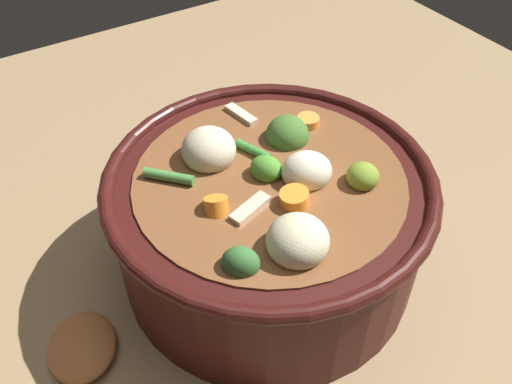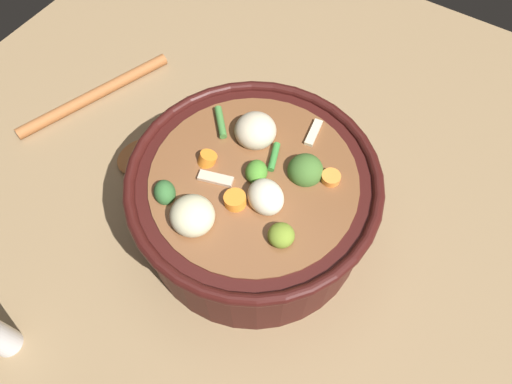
% 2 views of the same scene
% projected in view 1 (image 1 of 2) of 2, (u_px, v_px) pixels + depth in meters
% --- Properties ---
extents(ground_plane, '(1.10, 1.10, 0.00)m').
position_uv_depth(ground_plane, '(268.00, 262.00, 0.55)').
color(ground_plane, '#8C704C').
extents(cooking_pot, '(0.29, 0.29, 0.14)m').
position_uv_depth(cooking_pot, '(269.00, 218.00, 0.51)').
color(cooking_pot, '#38110F').
rests_on(cooking_pot, ground_plane).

